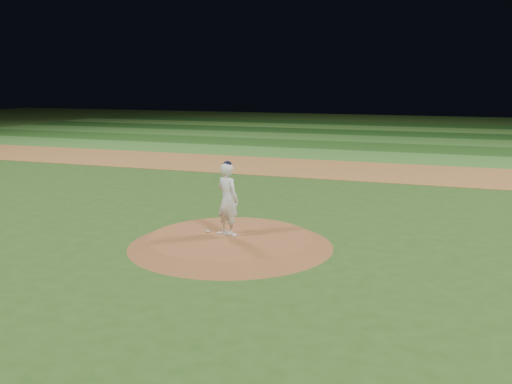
# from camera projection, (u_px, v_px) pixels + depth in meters

# --- Properties ---
(ground) EXTENTS (120.00, 120.00, 0.00)m
(ground) POSITION_uv_depth(u_px,v_px,m) (231.00, 245.00, 15.36)
(ground) COLOR #2C511A
(ground) RESTS_ON ground
(infield_dirt_band) EXTENTS (70.00, 6.00, 0.02)m
(infield_dirt_band) POSITION_uv_depth(u_px,v_px,m) (338.00, 170.00, 28.27)
(infield_dirt_band) COLOR #A46A33
(infield_dirt_band) RESTS_ON ground
(outfield_stripe_0) EXTENTS (70.00, 5.00, 0.02)m
(outfield_stripe_0) POSITION_uv_depth(u_px,v_px,m) (358.00, 156.00, 33.35)
(outfield_stripe_0) COLOR #3B7A2C
(outfield_stripe_0) RESTS_ON ground
(outfield_stripe_1) EXTENTS (70.00, 5.00, 0.02)m
(outfield_stripe_1) POSITION_uv_depth(u_px,v_px,m) (371.00, 147.00, 37.96)
(outfield_stripe_1) COLOR #224F19
(outfield_stripe_1) RESTS_ON ground
(outfield_stripe_2) EXTENTS (70.00, 5.00, 0.02)m
(outfield_stripe_2) POSITION_uv_depth(u_px,v_px,m) (381.00, 139.00, 42.57)
(outfield_stripe_2) COLOR #377028
(outfield_stripe_2) RESTS_ON ground
(outfield_stripe_3) EXTENTS (70.00, 5.00, 0.02)m
(outfield_stripe_3) POSITION_uv_depth(u_px,v_px,m) (390.00, 134.00, 47.18)
(outfield_stripe_3) COLOR #1B4717
(outfield_stripe_3) RESTS_ON ground
(outfield_stripe_4) EXTENTS (70.00, 5.00, 0.02)m
(outfield_stripe_4) POSITION_uv_depth(u_px,v_px,m) (396.00, 129.00, 51.79)
(outfield_stripe_4) COLOR #417D2D
(outfield_stripe_4) RESTS_ON ground
(outfield_stripe_5) EXTENTS (70.00, 5.00, 0.02)m
(outfield_stripe_5) POSITION_uv_depth(u_px,v_px,m) (402.00, 125.00, 56.40)
(outfield_stripe_5) COLOR #1C4C18
(outfield_stripe_5) RESTS_ON ground
(pitchers_mound) EXTENTS (5.50, 5.50, 0.25)m
(pitchers_mound) POSITION_uv_depth(u_px,v_px,m) (231.00, 241.00, 15.34)
(pitchers_mound) COLOR brown
(pitchers_mound) RESTS_ON ground
(pitching_rubber) EXTENTS (0.56, 0.16, 0.03)m
(pitching_rubber) POSITION_uv_depth(u_px,v_px,m) (227.00, 233.00, 15.56)
(pitching_rubber) COLOR silver
(pitching_rubber) RESTS_ON pitchers_mound
(rosin_bag) EXTENTS (0.10, 0.10, 0.06)m
(rosin_bag) POSITION_uv_depth(u_px,v_px,m) (208.00, 231.00, 15.74)
(rosin_bag) COLOR silver
(rosin_bag) RESTS_ON pitchers_mound
(pitcher_on_mound) EXTENTS (0.85, 0.73, 2.03)m
(pitcher_on_mound) POSITION_uv_depth(u_px,v_px,m) (228.00, 199.00, 15.29)
(pitcher_on_mound) COLOR white
(pitcher_on_mound) RESTS_ON pitchers_mound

